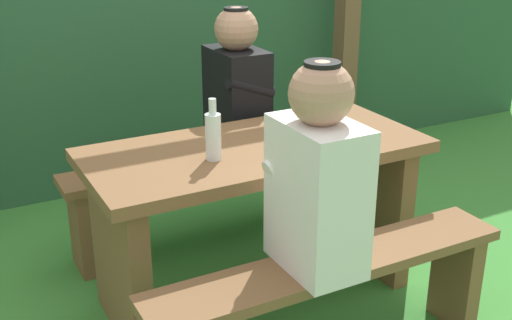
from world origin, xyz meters
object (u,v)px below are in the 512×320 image
person_white_shirt (318,177)px  person_black_coat (237,87)px  bottle_left (213,135)px  drinking_glass (293,123)px  bench_near (330,292)px  bench_far (203,182)px  picnic_table (256,195)px

person_white_shirt → person_black_coat: bearing=76.7°
person_black_coat → bottle_left: (-0.42, -0.63, 0.02)m
person_black_coat → drinking_glass: bearing=-89.5°
bench_near → drinking_glass: 0.77m
person_black_coat → drinking_glass: person_black_coat is taller
bench_far → person_white_shirt: (-0.07, -1.13, 0.46)m
picnic_table → bench_near: bearing=-90.0°
bench_near → bench_far: (0.00, 1.13, 0.00)m
drinking_glass → bottle_left: bottle_left is taller
bench_far → person_white_shirt: 1.22m
bench_near → person_black_coat: 1.23m
bench_far → bottle_left: (-0.22, -0.63, 0.48)m
person_white_shirt → person_black_coat: 1.15m
bench_far → person_white_shirt: size_ratio=1.95×
picnic_table → person_black_coat: bearing=70.8°
drinking_glass → person_white_shirt: bearing=-114.1°
picnic_table → bottle_left: size_ratio=5.79×
person_white_shirt → bench_near: bearing=-2.7°
picnic_table → drinking_glass: (0.20, 0.04, 0.27)m
person_black_coat → bottle_left: person_black_coat is taller
picnic_table → person_black_coat: 0.67m
drinking_glass → picnic_table: bearing=-168.3°
bench_near → person_black_coat: (0.20, 1.13, 0.46)m
drinking_glass → person_black_coat: bearing=90.5°
picnic_table → person_white_shirt: person_white_shirt is taller
picnic_table → person_white_shirt: bearing=-97.2°
bench_near → bottle_left: bearing=113.7°
picnic_table → bench_near: 0.59m
bottle_left → drinking_glass: bearing=14.3°
picnic_table → bench_far: size_ratio=1.00×
bench_near → bottle_left: 0.73m
picnic_table → bottle_left: 0.40m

